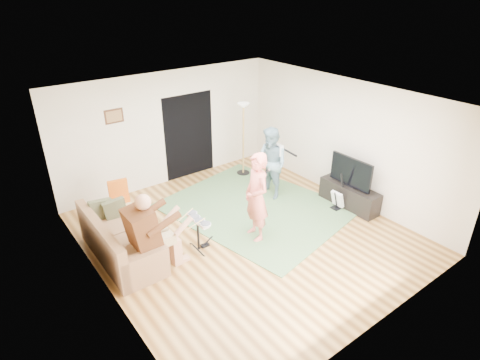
% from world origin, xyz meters
% --- Properties ---
extents(floor, '(6.00, 6.00, 0.00)m').
position_xyz_m(floor, '(0.00, 0.00, 0.00)').
color(floor, brown).
rests_on(floor, ground).
extents(walls, '(5.50, 6.00, 2.70)m').
position_xyz_m(walls, '(0.00, 0.00, 1.35)').
color(walls, beige).
rests_on(walls, floor).
extents(ceiling, '(6.00, 6.00, 0.00)m').
position_xyz_m(ceiling, '(0.00, 0.00, 2.70)').
color(ceiling, white).
rests_on(ceiling, walls).
extents(window_blinds, '(0.00, 2.05, 2.05)m').
position_xyz_m(window_blinds, '(-2.74, 0.20, 1.55)').
color(window_blinds, olive).
rests_on(window_blinds, walls).
extents(doorway, '(2.10, 0.00, 2.10)m').
position_xyz_m(doorway, '(0.55, 2.99, 1.05)').
color(doorway, black).
rests_on(doorway, walls).
extents(picture_frame, '(0.42, 0.03, 0.32)m').
position_xyz_m(picture_frame, '(-1.25, 2.99, 1.90)').
color(picture_frame, '#3F2314').
rests_on(picture_frame, walls).
extents(area_rug, '(3.65, 4.16, 0.02)m').
position_xyz_m(area_rug, '(0.79, 0.65, 0.01)').
color(area_rug, '#486F43').
rests_on(area_rug, floor).
extents(sofa, '(0.85, 2.06, 0.83)m').
position_xyz_m(sofa, '(-2.29, 0.77, 0.28)').
color(sofa, '#916948').
rests_on(sofa, floor).
extents(drummer, '(0.96, 0.54, 1.47)m').
position_xyz_m(drummer, '(-1.86, 0.12, 0.57)').
color(drummer, '#5B3219').
rests_on(drummer, sofa).
extents(drum_kit, '(0.37, 0.66, 0.68)m').
position_xyz_m(drum_kit, '(-1.00, 0.12, 0.30)').
color(drum_kit, black).
rests_on(drum_kit, floor).
extents(singer, '(0.53, 0.71, 1.76)m').
position_xyz_m(singer, '(0.10, -0.21, 0.88)').
color(singer, '#DB6B5F').
rests_on(singer, floor).
extents(microphone, '(0.06, 0.06, 0.24)m').
position_xyz_m(microphone, '(0.30, -0.21, 1.31)').
color(microphone, black).
rests_on(microphone, singer).
extents(guitarist, '(0.64, 0.81, 1.65)m').
position_xyz_m(guitarist, '(1.40, 0.88, 0.83)').
color(guitarist, '#6C8E9E').
rests_on(guitarist, floor).
extents(guitar_held, '(0.19, 0.61, 0.26)m').
position_xyz_m(guitar_held, '(1.60, 0.88, 1.12)').
color(guitar_held, white).
rests_on(guitar_held, guitarist).
extents(guitar_spare, '(0.30, 0.27, 0.84)m').
position_xyz_m(guitar_spare, '(2.20, -0.45, 0.24)').
color(guitar_spare, black).
rests_on(guitar_spare, floor).
extents(torchiere_lamp, '(0.33, 0.33, 1.86)m').
position_xyz_m(torchiere_lamp, '(1.65, 2.21, 1.28)').
color(torchiere_lamp, black).
rests_on(torchiere_lamp, floor).
extents(dining_chair, '(0.46, 0.48, 0.95)m').
position_xyz_m(dining_chair, '(-1.78, 1.77, 0.34)').
color(dining_chair, tan).
rests_on(dining_chair, floor).
extents(tv_cabinet, '(0.40, 1.40, 0.50)m').
position_xyz_m(tv_cabinet, '(2.50, -0.52, 0.25)').
color(tv_cabinet, black).
rests_on(tv_cabinet, floor).
extents(television, '(0.06, 1.03, 0.63)m').
position_xyz_m(television, '(2.45, -0.52, 0.85)').
color(television, black).
rests_on(television, tv_cabinet).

